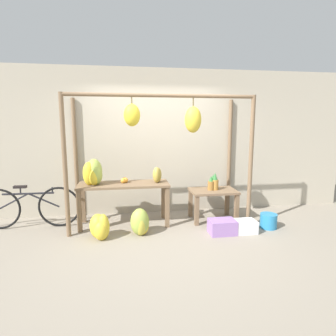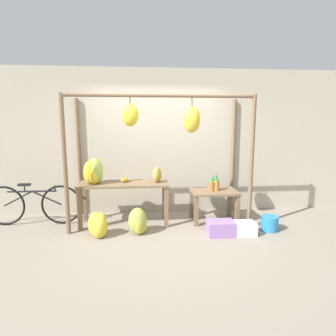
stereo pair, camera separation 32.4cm
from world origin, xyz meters
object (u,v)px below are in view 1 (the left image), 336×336
(blue_bucket, at_px, (268,221))
(papaya_pile, at_px, (157,175))
(fruit_crate_purple, at_px, (244,226))
(banana_pile_ground_left, at_px, (100,227))
(fruit_crate_white, at_px, (222,227))
(banana_pile_ground_right, at_px, (140,223))
(banana_pile_on_table, at_px, (93,174))
(parked_bicycle, at_px, (29,207))
(pineapple_cluster, at_px, (213,183))
(orange_pile, at_px, (125,180))

(blue_bucket, relative_size, papaya_pile, 1.02)
(fruit_crate_purple, bearing_deg, banana_pile_ground_left, 177.48)
(fruit_crate_white, bearing_deg, banana_pile_ground_right, 172.62)
(banana_pile_on_table, height_order, parked_bicycle, banana_pile_on_table)
(fruit_crate_white, bearing_deg, blue_bucket, 8.00)
(pineapple_cluster, distance_m, parked_bicycle, 3.22)
(orange_pile, bearing_deg, pineapple_cluster, -1.71)
(banana_pile_ground_left, height_order, blue_bucket, banana_pile_ground_left)
(orange_pile, bearing_deg, fruit_crate_purple, -21.12)
(banana_pile_ground_right, relative_size, fruit_crate_white, 1.03)
(banana_pile_on_table, height_order, orange_pile, banana_pile_on_table)
(banana_pile_on_table, distance_m, banana_pile_ground_left, 0.93)
(banana_pile_on_table, xyz_separation_m, orange_pile, (0.52, 0.08, -0.14))
(banana_pile_on_table, distance_m, orange_pile, 0.55)
(banana_pile_on_table, relative_size, banana_pile_ground_right, 1.00)
(banana_pile_on_table, distance_m, banana_pile_ground_right, 1.15)
(pineapple_cluster, relative_size, fruit_crate_purple, 0.84)
(fruit_crate_white, xyz_separation_m, parked_bicycle, (-3.15, 0.75, 0.25))
(banana_pile_ground_right, bearing_deg, blue_bucket, -1.27)
(fruit_crate_white, bearing_deg, parked_bicycle, 166.53)
(banana_pile_ground_right, bearing_deg, pineapple_cluster, 20.50)
(blue_bucket, height_order, papaya_pile, papaya_pile)
(banana_pile_ground_left, xyz_separation_m, blue_bucket, (2.80, 0.03, -0.06))
(papaya_pile, bearing_deg, banana_pile_on_table, -179.73)
(fruit_crate_purple, bearing_deg, orange_pile, 158.88)
(banana_pile_ground_right, bearing_deg, banana_pile_on_table, 147.65)
(fruit_crate_white, bearing_deg, fruit_crate_purple, -1.49)
(fruit_crate_white, xyz_separation_m, blue_bucket, (0.87, 0.12, 0.01))
(pineapple_cluster, bearing_deg, fruit_crate_purple, -65.45)
(fruit_crate_white, xyz_separation_m, papaya_pile, (-0.97, 0.65, 0.76))
(pineapple_cluster, xyz_separation_m, parked_bicycle, (-3.20, 0.07, -0.32))
(blue_bucket, distance_m, parked_bicycle, 4.07)
(blue_bucket, bearing_deg, parked_bicycle, 171.04)
(parked_bicycle, bearing_deg, orange_pile, -0.93)
(parked_bicycle, distance_m, papaya_pile, 2.23)
(blue_bucket, distance_m, papaya_pile, 2.06)
(fruit_crate_white, bearing_deg, banana_pile_ground_left, 177.28)
(banana_pile_ground_right, xyz_separation_m, fruit_crate_purple, (1.68, -0.18, -0.09))
(fruit_crate_purple, bearing_deg, papaya_pile, 153.80)
(orange_pile, distance_m, parked_bicycle, 1.66)
(pineapple_cluster, relative_size, blue_bucket, 1.14)
(fruit_crate_purple, bearing_deg, fruit_crate_white, 178.51)
(banana_pile_ground_left, bearing_deg, parked_bicycle, 151.44)
(banana_pile_on_table, distance_m, fruit_crate_purple, 2.65)
(pineapple_cluster, relative_size, banana_pile_ground_left, 0.78)
(pineapple_cluster, distance_m, banana_pile_ground_right, 1.54)
(banana_pile_ground_right, relative_size, blue_bucket, 1.55)
(banana_pile_ground_right, relative_size, fruit_crate_purple, 1.14)
(banana_pile_ground_left, distance_m, blue_bucket, 2.80)
(banana_pile_ground_left, relative_size, banana_pile_ground_right, 0.94)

